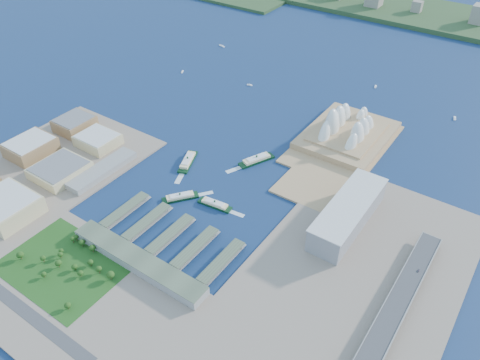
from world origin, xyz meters
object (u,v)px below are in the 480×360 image
Objects in this scene: ferry_a at (188,160)px; ferry_d at (215,203)px; toaster_building at (348,214)px; ferry_b at (257,159)px; opera_house at (349,123)px; car_c at (418,271)px; ferry_c at (180,196)px.

ferry_a is 115.34m from ferry_d.
toaster_building is 190.21m from ferry_b.
opera_house is at bearing 81.80° from ferry_b.
ferry_b is at bearing -122.21° from opera_house.
ferry_a is 380.95m from car_c.
opera_house reaches higher than ferry_d.
car_c reaches higher than ferry_d.
car_c reaches higher than ferry_b.
ferry_a is 1.17× the size of ferry_d.
ferry_d is (10.01, -125.03, -0.93)m from ferry_b.
ferry_b is 13.72× the size of car_c.
car_c is (331.58, 46.78, 10.45)m from ferry_c.
car_c is at bearing -134.50° from ferry_c.
ferry_d is at bearing -106.79° from opera_house.
toaster_building is 271.41m from ferry_a.
ferry_c is at bearing -82.15° from ferry_b.
toaster_building reaches higher than car_c.
ferry_b reaches higher than ferry_d.
ferry_b is 147.13m from ferry_c.
opera_house reaches higher than ferry_b.
opera_house is 283.78m from ferry_d.
ferry_a reaches higher than ferry_c.
ferry_a is at bearing 52.92° from ferry_d.
ferry_b is at bearing -68.69° from ferry_c.
ferry_c is 53.52m from ferry_d.
ferry_d is (-81.60, -270.44, -27.16)m from opera_house.
ferry_c is 11.97× the size of car_c.
toaster_building is 34.79× the size of car_c.
car_c is at bearing -20.13° from toaster_building.
toaster_building reaches higher than ferry_b.
opera_house reaches higher than car_c.
ferry_c is 1.04× the size of ferry_d.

